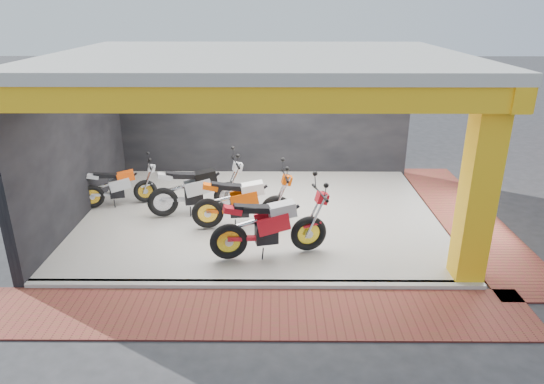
% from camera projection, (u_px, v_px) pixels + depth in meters
% --- Properties ---
extents(ground, '(80.00, 80.00, 0.00)m').
position_uv_depth(ground, '(257.00, 259.00, 9.43)').
color(ground, '#2D2D30').
rests_on(ground, ground).
extents(showroom_floor, '(8.00, 6.00, 0.10)m').
position_uv_depth(showroom_floor, '(260.00, 215.00, 11.28)').
color(showroom_floor, silver).
rests_on(showroom_floor, ground).
extents(showroom_ceiling, '(8.40, 6.40, 0.20)m').
position_uv_depth(showroom_ceiling, '(259.00, 58.00, 10.00)').
color(showroom_ceiling, beige).
rests_on(showroom_ceiling, corner_column).
extents(back_wall, '(8.20, 0.20, 3.50)m').
position_uv_depth(back_wall, '(263.00, 115.00, 13.56)').
color(back_wall, black).
rests_on(back_wall, ground).
extents(left_wall, '(0.20, 6.20, 3.50)m').
position_uv_depth(left_wall, '(74.00, 144.00, 10.69)').
color(left_wall, black).
rests_on(left_wall, ground).
extents(corner_column, '(0.50, 0.50, 3.50)m').
position_uv_depth(corner_column, '(479.00, 189.00, 8.08)').
color(corner_column, yellow).
rests_on(corner_column, ground).
extents(header_beam_front, '(8.40, 0.30, 0.40)m').
position_uv_depth(header_beam_front, '(252.00, 98.00, 7.31)').
color(header_beam_front, yellow).
rests_on(header_beam_front, corner_column).
extents(header_beam_right, '(0.30, 6.40, 0.40)m').
position_uv_depth(header_beam_right, '(450.00, 73.00, 10.08)').
color(header_beam_right, yellow).
rests_on(header_beam_right, corner_column).
extents(floor_kerb, '(8.00, 0.20, 0.10)m').
position_uv_depth(floor_kerb, '(255.00, 285.00, 8.46)').
color(floor_kerb, silver).
rests_on(floor_kerb, ground).
extents(paver_front, '(9.00, 1.40, 0.03)m').
position_uv_depth(paver_front, '(253.00, 313.00, 7.75)').
color(paver_front, maroon).
rests_on(paver_front, ground).
extents(paver_right, '(1.40, 7.00, 0.03)m').
position_uv_depth(paver_right, '(466.00, 217.00, 11.26)').
color(paver_right, maroon).
rests_on(paver_right, ground).
extents(moto_hero, '(2.36, 1.12, 1.39)m').
position_uv_depth(moto_hero, '(276.00, 196.00, 10.38)').
color(moto_hero, '#E05209').
rests_on(moto_hero, showroom_floor).
extents(moto_row_a, '(2.54, 1.41, 1.47)m').
position_uv_depth(moto_row_a, '(309.00, 217.00, 9.25)').
color(moto_row_a, red).
rests_on(moto_row_a, showroom_floor).
extents(moto_row_b, '(2.44, 1.42, 1.41)m').
position_uv_depth(moto_row_b, '(228.00, 182.00, 11.13)').
color(moto_row_b, '#B2B4BA').
rests_on(moto_row_b, showroom_floor).
extents(moto_row_c, '(2.00, 1.25, 1.15)m').
position_uv_depth(moto_row_c, '(144.00, 180.00, 11.65)').
color(moto_row_c, '#B4B7BC').
rests_on(moto_row_c, showroom_floor).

